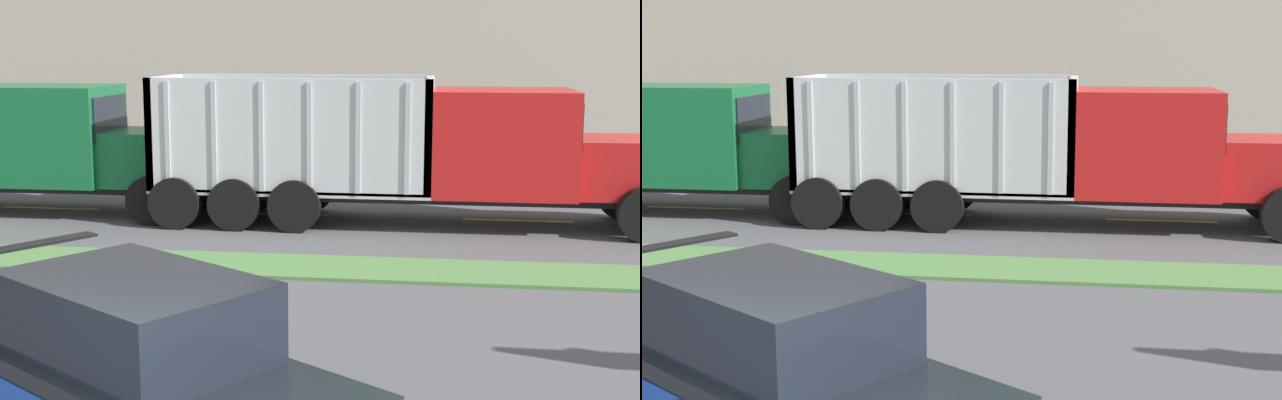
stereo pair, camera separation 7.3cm
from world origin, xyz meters
The scene contains 7 objects.
grass_verge centered at (0.00, 9.57, 0.03)m, with size 120.00×1.58×0.06m, color #517F42.
centre_line_3 centered at (-6.59, 14.36, 0.00)m, with size 2.40×0.14×0.01m, color yellow.
centre_line_4 centered at (-1.19, 14.36, 0.00)m, with size 2.40×0.14×0.01m, color yellow.
centre_line_5 centered at (4.21, 14.36, 0.00)m, with size 2.40×0.14×0.01m, color yellow.
dump_truck_lead centered at (2.84, 13.73, 1.51)m, with size 11.41×2.72×3.16m.
rally_car centered at (-0.03, 2.06, 0.91)m, with size 4.46×3.86×1.85m.
store_building_backdrop centered at (-5.42, 28.69, 3.45)m, with size 32.49×12.10×6.90m.
Camera 1 is at (2.52, -5.20, 3.87)m, focal length 50.00 mm.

